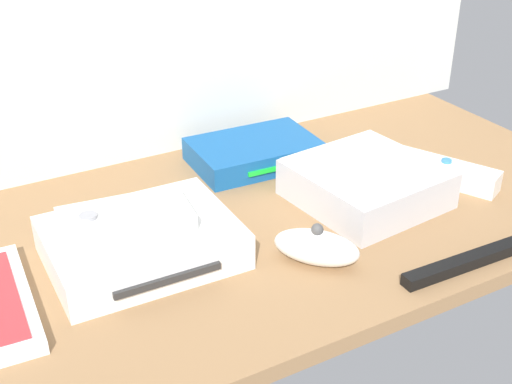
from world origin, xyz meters
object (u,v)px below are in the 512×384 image
remote_classic_pad (125,219)px  sensor_bar (488,254)px  remote_nunchuk (316,247)px  network_router (254,152)px  mini_computer (366,183)px  remote_wand (445,172)px  game_console (142,243)px

remote_classic_pad → sensor_bar: 41.68cm
remote_nunchuk → remote_classic_pad: bearing=108.5°
sensor_bar → network_router: bearing=108.9°
mini_computer → remote_wand: size_ratio=1.25×
remote_nunchuk → remote_classic_pad: remote_classic_pad is taller
remote_wand → network_router: bearing=112.1°
remote_nunchuk → sensor_bar: 19.95cm
game_console → remote_classic_pad: (-1.41, 0.66, 3.21)cm
game_console → remote_nunchuk: 19.97cm
game_console → remote_wand: (43.80, -2.52, -0.69)cm
network_router → remote_wand: same height
mini_computer → remote_nunchuk: size_ratio=1.79×
network_router → remote_wand: (20.22, -18.26, -0.19)cm
remote_classic_pad → network_router: bearing=38.0°
mini_computer → remote_classic_pad: (-32.24, 2.13, 2.77)cm
sensor_bar → mini_computer: bearing=103.4°
game_console → remote_classic_pad: remote_classic_pad is taller
mini_computer → network_router: (-7.25, 17.20, -0.94)cm
remote_nunchuk → remote_wand: bearing=-24.3°
mini_computer → remote_nunchuk: 16.40cm
mini_computer → remote_nunchuk: bearing=-147.1°
network_router → remote_classic_pad: bearing=-146.3°
network_router → remote_wand: size_ratio=1.24×
network_router → remote_nunchuk: bearing=-101.4°
remote_nunchuk → remote_classic_pad: (-18.48, 11.03, 3.37)cm
network_router → remote_classic_pad: (-24.99, -15.08, 3.71)cm
network_router → sensor_bar: bearing=-70.0°
network_router → sensor_bar: (11.10, -35.38, -1.00)cm
mini_computer → remote_wand: bearing=-4.7°
sensor_bar → remote_classic_pad: bearing=152.1°
remote_classic_pad → sensor_bar: bearing=-22.5°
mini_computer → network_router: mini_computer is taller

